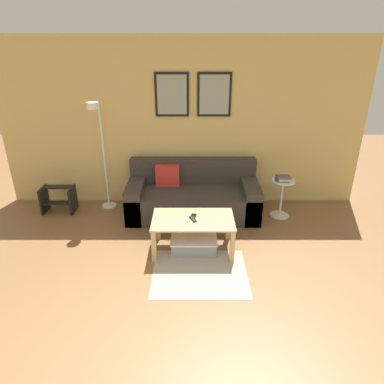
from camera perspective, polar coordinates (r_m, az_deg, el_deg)
name	(u,v)px	position (r m, az deg, el deg)	size (l,w,h in m)	color
wall_back	(181,124)	(5.35, -1.80, 11.27)	(5.60, 0.09, 2.55)	#D6B76B
area_rug	(199,273)	(4.07, 1.11, -13.31)	(1.09, 0.91, 0.01)	#A39989
couch	(191,196)	(5.24, -0.10, -0.73)	(1.96, 0.89, 0.78)	#38332D
coffee_table	(192,224)	(4.28, -0.02, -5.40)	(1.02, 0.60, 0.44)	tan
storage_bin	(193,244)	(4.41, 0.10, -8.63)	(0.58, 0.38, 0.18)	gray
floor_lamp	(99,144)	(5.20, -15.31, 7.69)	(0.23, 0.49, 1.70)	white
side_table	(280,195)	(5.28, 14.51, -0.44)	(0.34, 0.34, 0.59)	silver
book_stack	(282,178)	(5.16, 14.73, 2.26)	(0.23, 0.18, 0.08)	#335199
remote_control	(192,219)	(4.22, -0.05, -4.51)	(0.04, 0.15, 0.02)	#232328
cell_phone	(192,216)	(4.29, 0.01, -4.07)	(0.07, 0.14, 0.01)	black
step_stool	(57,199)	(5.69, -21.59, -1.05)	(0.48, 0.31, 0.40)	black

